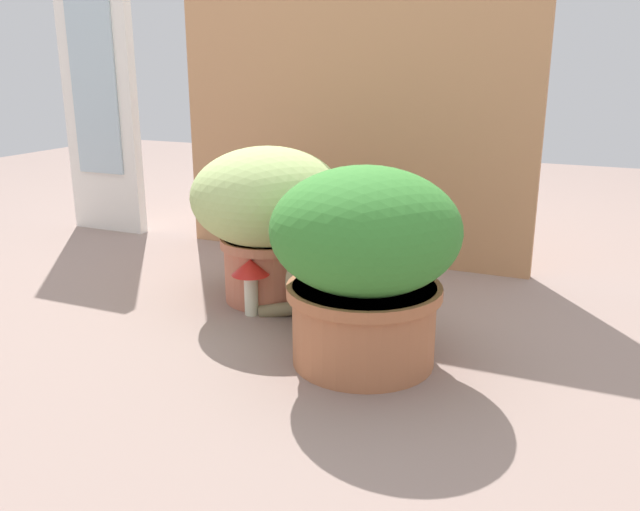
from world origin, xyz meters
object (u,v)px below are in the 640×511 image
Objects in this scene: leafy_planter at (365,259)px; mushroom_ornament_red at (251,274)px; mushroom_ornament_pink at (259,271)px; grass_planter at (268,211)px; cat at (346,278)px.

leafy_planter reaches higher than mushroom_ornament_red.
mushroom_ornament_red is (-0.36, 0.14, -0.12)m from leafy_planter.
leafy_planter is 0.41m from mushroom_ornament_red.
mushroom_ornament_red is 1.06× the size of mushroom_ornament_pink.
grass_planter is 0.16m from mushroom_ornament_pink.
cat is (-0.11, 0.18, -0.11)m from leafy_planter.
mushroom_ornament_pink is (-0.01, 0.05, -0.01)m from mushroom_ornament_red.
leafy_planter reaches higher than mushroom_ornament_pink.
mushroom_ornament_pink is at bearing 151.29° from leafy_planter.
leafy_planter is at bearing -28.71° from mushroom_ornament_pink.
grass_planter is at bearing 160.75° from cat.
mushroom_ornament_red is at bearing -83.39° from grass_planter.
grass_planter is 2.80× the size of mushroom_ornament_red.
leafy_planter is 1.09× the size of cat.
leafy_planter is at bearing -22.04° from mushroom_ornament_red.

